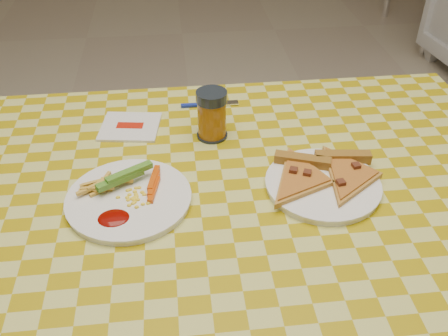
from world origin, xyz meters
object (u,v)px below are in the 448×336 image
at_px(plate_left, 129,200).
at_px(drink_glass, 212,115).
at_px(table, 225,219).
at_px(plate_right, 323,185).

distance_m(plate_left, drink_glass, 0.28).
relative_size(table, drink_glass, 11.39).
bearing_deg(drink_glass, plate_right, -46.39).
height_order(table, drink_glass, drink_glass).
bearing_deg(drink_glass, table, -88.11).
bearing_deg(table, plate_right, -3.42).
bearing_deg(plate_right, drink_glass, 133.61).
xyz_separation_m(plate_left, drink_glass, (0.18, 0.21, 0.05)).
height_order(plate_left, plate_right, same).
height_order(table, plate_left, plate_left).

